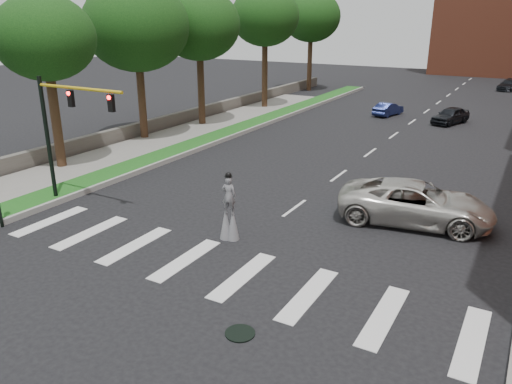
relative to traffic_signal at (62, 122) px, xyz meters
name	(u,v)px	position (x,y,z in m)	size (l,w,h in m)	color
ground_plane	(197,279)	(9.78, -3.00, -4.15)	(160.00, 160.00, 0.00)	black
grass_median	(229,132)	(-1.72, 17.00, -4.03)	(2.00, 60.00, 0.25)	#164F16
median_curb	(240,134)	(-0.67, 17.00, -4.01)	(0.20, 60.00, 0.28)	gray
sidewalk_left	(108,157)	(-4.72, 7.00, -4.06)	(4.00, 60.00, 0.18)	slate
stone_wall	(188,116)	(-7.22, 19.00, -3.60)	(0.50, 56.00, 1.10)	#504C45
manhole	(240,333)	(12.78, -5.00, -4.13)	(0.90, 0.90, 0.04)	black
traffic_signal	(62,122)	(0.00, 0.00, 0.00)	(5.30, 0.23, 6.20)	black
stilt_performer	(229,214)	(8.93, 0.46, -3.01)	(0.83, 0.59, 2.94)	#352215
suv_crossing	(416,203)	(15.25, 6.09, -3.21)	(3.11, 6.75, 1.88)	beige
car_near	(450,115)	(12.79, 29.82, -3.43)	(1.70, 4.22, 1.44)	black
car_mid	(388,109)	(7.09, 30.87, -3.54)	(1.29, 3.69, 1.22)	navy
car_far	(509,85)	(15.52, 54.93, -3.50)	(1.82, 4.49, 1.30)	black
tree_1	(45,39)	(-5.49, 3.99, 3.47)	(5.66, 5.66, 10.08)	#352215
tree_2	(136,26)	(-6.29, 12.35, 4.00)	(7.50, 7.50, 11.37)	#352215
tree_3	(199,25)	(-5.44, 18.65, 3.98)	(6.66, 6.66, 11.00)	#352215
tree_4	(265,17)	(-4.85, 28.61, 4.57)	(6.56, 6.56, 11.55)	#352215
tree_5	(311,17)	(-6.15, 42.48, 4.54)	(7.00, 7.00, 11.71)	#352215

